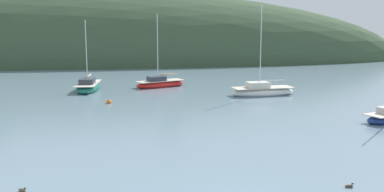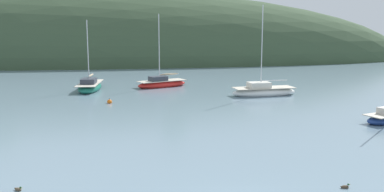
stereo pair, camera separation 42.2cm
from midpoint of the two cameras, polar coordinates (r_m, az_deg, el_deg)
name	(u,v)px [view 2 (the right image)]	position (r m, az deg, el deg)	size (l,w,h in m)	color
far_shoreline_hill	(40,61)	(89.06, -19.64, 4.50)	(150.00, 36.00, 32.63)	#384C33
sailboat_red_portside	(90,86)	(46.83, -13.37, 1.26)	(2.46, 6.68, 7.71)	#196B56
sailboat_cream_ketch	(263,91)	(42.77, 9.88, 0.62)	(6.88, 3.16, 9.11)	white
sailboat_yellow_far	(162,84)	(48.26, -3.87, 1.69)	(6.26, 4.53, 8.39)	red
mooring_buoy_channel	(261,86)	(48.63, 9.47, 1.34)	(0.44, 0.44, 0.54)	yellow
mooring_buoy_inner	(110,102)	(38.52, -10.75, -0.78)	(0.44, 0.44, 0.54)	orange
duck_trailing	(18,189)	(19.40, -21.79, -11.61)	(0.40, 0.34, 0.24)	brown
duck_lone_right	(345,187)	(19.52, 20.53, -11.41)	(0.42, 0.19, 0.24)	#473828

